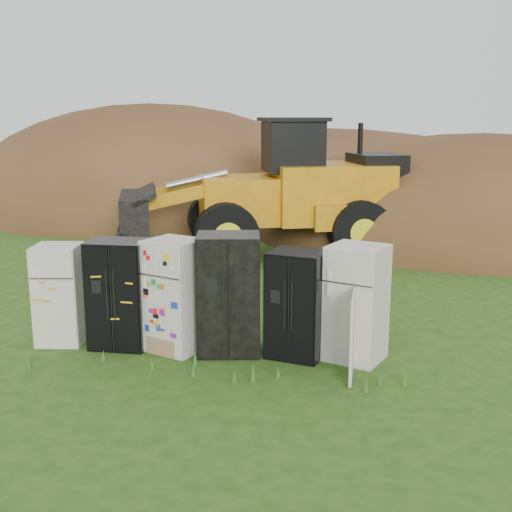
{
  "coord_description": "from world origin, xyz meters",
  "views": [
    {
      "loc": [
        2.46,
        -9.61,
        3.76
      ],
      "look_at": [
        0.45,
        2.0,
        1.16
      ],
      "focal_mm": 45.0,
      "sensor_mm": 36.0,
      "label": 1
    }
  ],
  "objects_px": {
    "fridge_black_side": "(120,294)",
    "fridge_dark_mid": "(229,294)",
    "wheel_loader": "(258,188)",
    "fridge_black_right": "(297,304)",
    "fridge_leftmost": "(60,294)",
    "fridge_open_door": "(356,303)",
    "fridge_sticker": "(175,295)"
  },
  "relations": [
    {
      "from": "fridge_black_side",
      "to": "fridge_open_door",
      "type": "bearing_deg",
      "value": -0.31
    },
    {
      "from": "fridge_black_side",
      "to": "fridge_black_right",
      "type": "xyz_separation_m",
      "value": [
        2.92,
        0.03,
        -0.04
      ]
    },
    {
      "from": "fridge_dark_mid",
      "to": "fridge_sticker",
      "type": "bearing_deg",
      "value": 173.42
    },
    {
      "from": "fridge_sticker",
      "to": "fridge_dark_mid",
      "type": "relative_size",
      "value": 0.95
    },
    {
      "from": "fridge_black_right",
      "to": "fridge_black_side",
      "type": "bearing_deg",
      "value": -165.87
    },
    {
      "from": "fridge_leftmost",
      "to": "fridge_open_door",
      "type": "relative_size",
      "value": 0.92
    },
    {
      "from": "fridge_open_door",
      "to": "wheel_loader",
      "type": "bearing_deg",
      "value": 132.01
    },
    {
      "from": "fridge_black_side",
      "to": "fridge_dark_mid",
      "type": "height_order",
      "value": "fridge_dark_mid"
    },
    {
      "from": "wheel_loader",
      "to": "fridge_black_side",
      "type": "bearing_deg",
      "value": -117.78
    },
    {
      "from": "fridge_dark_mid",
      "to": "wheel_loader",
      "type": "bearing_deg",
      "value": 85.18
    },
    {
      "from": "fridge_leftmost",
      "to": "fridge_dark_mid",
      "type": "bearing_deg",
      "value": -8.14
    },
    {
      "from": "fridge_black_side",
      "to": "fridge_leftmost",
      "type": "bearing_deg",
      "value": 179.91
    },
    {
      "from": "fridge_sticker",
      "to": "fridge_dark_mid",
      "type": "distance_m",
      "value": 0.87
    },
    {
      "from": "wheel_loader",
      "to": "fridge_black_right",
      "type": "bearing_deg",
      "value": -95.51
    },
    {
      "from": "fridge_leftmost",
      "to": "fridge_black_right",
      "type": "relative_size",
      "value": 0.98
    },
    {
      "from": "fridge_leftmost",
      "to": "fridge_sticker",
      "type": "xyz_separation_m",
      "value": [
        2.0,
        -0.01,
        0.08
      ]
    },
    {
      "from": "fridge_black_right",
      "to": "fridge_open_door",
      "type": "distance_m",
      "value": 0.92
    },
    {
      "from": "fridge_black_side",
      "to": "fridge_open_door",
      "type": "height_order",
      "value": "fridge_open_door"
    },
    {
      "from": "fridge_dark_mid",
      "to": "fridge_leftmost",
      "type": "bearing_deg",
      "value": 170.4
    },
    {
      "from": "fridge_leftmost",
      "to": "fridge_black_right",
      "type": "xyz_separation_m",
      "value": [
        3.96,
        0.05,
        0.01
      ]
    },
    {
      "from": "fridge_black_right",
      "to": "fridge_open_door",
      "type": "xyz_separation_m",
      "value": [
        0.92,
        0.03,
        0.06
      ]
    },
    {
      "from": "fridge_sticker",
      "to": "fridge_dark_mid",
      "type": "height_order",
      "value": "fridge_dark_mid"
    },
    {
      "from": "fridge_sticker",
      "to": "fridge_black_right",
      "type": "height_order",
      "value": "fridge_sticker"
    },
    {
      "from": "fridge_leftmost",
      "to": "fridge_dark_mid",
      "type": "xyz_separation_m",
      "value": [
        2.87,
        0.06,
        0.13
      ]
    },
    {
      "from": "fridge_black_right",
      "to": "fridge_open_door",
      "type": "bearing_deg",
      "value": 15.41
    },
    {
      "from": "fridge_dark_mid",
      "to": "fridge_black_right",
      "type": "height_order",
      "value": "fridge_dark_mid"
    },
    {
      "from": "fridge_leftmost",
      "to": "fridge_black_side",
      "type": "distance_m",
      "value": 1.05
    },
    {
      "from": "fridge_sticker",
      "to": "fridge_dark_mid",
      "type": "xyz_separation_m",
      "value": [
        0.87,
        0.06,
        0.05
      ]
    },
    {
      "from": "fridge_sticker",
      "to": "wheel_loader",
      "type": "bearing_deg",
      "value": 111.01
    },
    {
      "from": "fridge_leftmost",
      "to": "wheel_loader",
      "type": "relative_size",
      "value": 0.22
    },
    {
      "from": "fridge_black_side",
      "to": "fridge_dark_mid",
      "type": "bearing_deg",
      "value": -0.02
    },
    {
      "from": "fridge_black_right",
      "to": "fridge_sticker",
      "type": "bearing_deg",
      "value": -164.84
    }
  ]
}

